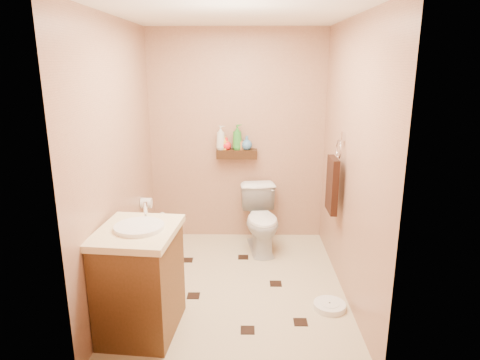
{
  "coord_description": "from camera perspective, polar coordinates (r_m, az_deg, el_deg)",
  "views": [
    {
      "loc": [
        0.1,
        -3.59,
        2.03
      ],
      "look_at": [
        0.05,
        0.25,
        0.97
      ],
      "focal_mm": 32.0,
      "sensor_mm": 36.0,
      "label": 1
    }
  ],
  "objects": [
    {
      "name": "bottle_c",
      "position": [
        4.85,
        -1.8,
        4.88
      ],
      "size": [
        0.13,
        0.13,
        0.14
      ],
      "primitive_type": "imported",
      "rotation": [
        0.0,
        0.0,
        3.43
      ],
      "color": "red",
      "rests_on": "wall_shelf"
    },
    {
      "name": "wall_shelf",
      "position": [
        4.87,
        -0.42,
        3.51
      ],
      "size": [
        0.46,
        0.14,
        0.1
      ],
      "primitive_type": "cube",
      "color": "#3D2210",
      "rests_on": "wall_back"
    },
    {
      "name": "vanity",
      "position": [
        3.42,
        -13.18,
        -12.7
      ],
      "size": [
        0.63,
        0.74,
        0.97
      ],
      "rotation": [
        0.0,
        0.0,
        -0.1
      ],
      "color": "brown",
      "rests_on": "ground"
    },
    {
      "name": "bottle_e",
      "position": [
        4.84,
        0.08,
        4.92
      ],
      "size": [
        0.09,
        0.09,
        0.14
      ],
      "primitive_type": "imported",
      "rotation": [
        0.0,
        0.0,
        4.1
      ],
      "color": "#CC7A44",
      "rests_on": "wall_shelf"
    },
    {
      "name": "bottle_f",
      "position": [
        4.84,
        0.9,
        4.99
      ],
      "size": [
        0.15,
        0.15,
        0.16
      ],
      "primitive_type": "imported",
      "rotation": [
        0.0,
        0.0,
        1.26
      ],
      "color": "teal",
      "rests_on": "wall_shelf"
    },
    {
      "name": "bathroom_scale",
      "position": [
        3.86,
        11.85,
        -16.09
      ],
      "size": [
        0.3,
        0.3,
        0.05
      ],
      "rotation": [
        0.0,
        0.0,
        0.1
      ],
      "color": "white",
      "rests_on": "ground"
    },
    {
      "name": "wall_left",
      "position": [
        3.85,
        -15.9,
        2.44
      ],
      "size": [
        0.04,
        2.5,
        2.4
      ],
      "primitive_type": "cube",
      "color": "tan",
      "rests_on": "ground"
    },
    {
      "name": "floor_accents",
      "position": [
        4.09,
        -0.13,
        -14.21
      ],
      "size": [
        1.17,
        1.41,
        0.01
      ],
      "color": "black",
      "rests_on": "ground"
    },
    {
      "name": "wall_right",
      "position": [
        3.79,
        14.48,
        2.36
      ],
      "size": [
        0.04,
        2.5,
        2.4
      ],
      "primitive_type": "cube",
      "color": "tan",
      "rests_on": "ground"
    },
    {
      "name": "ground",
      "position": [
        4.12,
        -0.75,
        -13.99
      ],
      "size": [
        2.5,
        2.5,
        0.0
      ],
      "primitive_type": "plane",
      "color": "#C6B391",
      "rests_on": "ground"
    },
    {
      "name": "bottle_a",
      "position": [
        4.84,
        -2.59,
        5.66
      ],
      "size": [
        0.11,
        0.11,
        0.27
      ],
      "primitive_type": "imported",
      "rotation": [
        0.0,
        0.0,
        1.49
      ],
      "color": "silver",
      "rests_on": "wall_shelf"
    },
    {
      "name": "wall_front",
      "position": [
        2.48,
        -1.63,
        -4.0
      ],
      "size": [
        2.0,
        0.04,
        2.4
      ],
      "primitive_type": "cube",
      "color": "tan",
      "rests_on": "ground"
    },
    {
      "name": "bottle_d",
      "position": [
        4.83,
        -0.37,
        5.74
      ],
      "size": [
        0.14,
        0.14,
        0.29
      ],
      "primitive_type": "imported",
      "rotation": [
        0.0,
        0.0,
        1.95
      ],
      "color": "#2F892D",
      "rests_on": "wall_shelf"
    },
    {
      "name": "toilet_brush",
      "position": [
        4.91,
        -10.18,
        -7.3
      ],
      "size": [
        0.1,
        0.1,
        0.43
      ],
      "color": "#175D55",
      "rests_on": "ground"
    },
    {
      "name": "toilet_paper",
      "position": [
        4.59,
        -12.38,
        -3.01
      ],
      "size": [
        0.12,
        0.11,
        0.12
      ],
      "color": "white",
      "rests_on": "wall_left"
    },
    {
      "name": "ceiling",
      "position": [
        3.61,
        -0.9,
        21.38
      ],
      "size": [
        2.0,
        2.5,
        0.02
      ],
      "primitive_type": "cube",
      "color": "white",
      "rests_on": "wall_back"
    },
    {
      "name": "toilet",
      "position": [
        4.73,
        2.89,
        -5.3
      ],
      "size": [
        0.48,
        0.74,
        0.7
      ],
      "primitive_type": "imported",
      "rotation": [
        0.0,
        0.0,
        0.13
      ],
      "color": "white",
      "rests_on": "ground"
    },
    {
      "name": "towel_ring",
      "position": [
        4.07,
        12.26,
        -0.32
      ],
      "size": [
        0.12,
        0.3,
        0.76
      ],
      "color": "silver",
      "rests_on": "wall_right"
    },
    {
      "name": "bottle_b",
      "position": [
        4.85,
        -2.02,
        4.96
      ],
      "size": [
        0.1,
        0.1,
        0.15
      ],
      "primitive_type": "imported",
      "rotation": [
        0.0,
        0.0,
        2.46
      ],
      "color": "yellow",
      "rests_on": "wall_shelf"
    },
    {
      "name": "wall_back",
      "position": [
        4.91,
        -0.41,
        5.76
      ],
      "size": [
        2.0,
        0.04,
        2.4
      ],
      "primitive_type": "cube",
      "color": "tan",
      "rests_on": "ground"
    }
  ]
}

